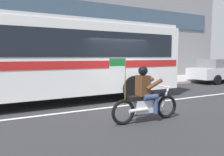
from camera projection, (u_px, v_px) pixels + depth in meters
The scene contains 7 objects.
ground_plane at pixel (119, 102), 8.54m from camera, with size 60.00×60.00×0.00m, color #2B2B2D.
sidewalk_curb at pixel (79, 85), 13.06m from camera, with size 28.00×3.80×0.15m, color #A39E93.
lane_center_stripe at pixel (127, 105), 8.01m from camera, with size 26.60×0.14×0.01m, color silver.
transit_bus at pixel (55, 55), 8.40m from camera, with size 10.55×2.75×3.22m.
motorcycle_with_rider at pixel (146, 98), 5.96m from camera, with size 2.20×0.64×1.78m.
parked_sedan_curbside at pixel (220, 70), 15.05m from camera, with size 4.85×1.93×1.64m.
fire_hydrant at pixel (82, 80), 12.11m from camera, with size 0.22×0.30×0.75m.
Camera 1 is at (-4.07, -7.35, 1.83)m, focal length 34.32 mm.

